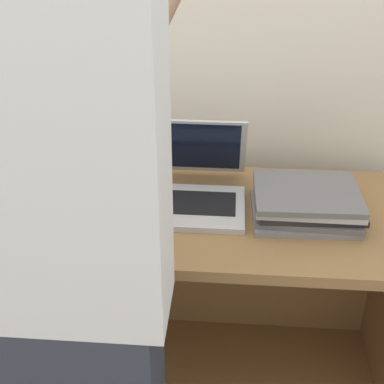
{
  "coord_description": "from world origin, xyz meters",
  "views": [
    {
      "loc": [
        0.1,
        -1.11,
        1.68
      ],
      "look_at": [
        0.0,
        0.21,
        0.89
      ],
      "focal_mm": 50.0,
      "sensor_mm": 36.0,
      "label": 1
    }
  ],
  "objects_px": {
    "laptop_stack_right": "(307,202)",
    "person": "(78,290)",
    "laptop_open": "(196,186)",
    "laptop_stack_left": "(84,191)"
  },
  "relations": [
    {
      "from": "laptop_open",
      "to": "laptop_stack_left",
      "type": "height_order",
      "value": "laptop_open"
    },
    {
      "from": "laptop_stack_left",
      "to": "person",
      "type": "relative_size",
      "value": 0.19
    },
    {
      "from": "laptop_open",
      "to": "person",
      "type": "relative_size",
      "value": 0.2
    },
    {
      "from": "laptop_open",
      "to": "laptop_stack_right",
      "type": "xyz_separation_m",
      "value": [
        0.35,
        -0.06,
        -0.01
      ]
    },
    {
      "from": "laptop_open",
      "to": "person",
      "type": "height_order",
      "value": "person"
    },
    {
      "from": "laptop_stack_right",
      "to": "person",
      "type": "relative_size",
      "value": 0.19
    },
    {
      "from": "laptop_stack_right",
      "to": "laptop_stack_left",
      "type": "bearing_deg",
      "value": 179.89
    },
    {
      "from": "laptop_open",
      "to": "person",
      "type": "xyz_separation_m",
      "value": [
        -0.21,
        -0.61,
        0.09
      ]
    },
    {
      "from": "laptop_open",
      "to": "laptop_stack_right",
      "type": "relative_size",
      "value": 1.09
    },
    {
      "from": "person",
      "to": "laptop_stack_right",
      "type": "bearing_deg",
      "value": 44.72
    }
  ]
}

